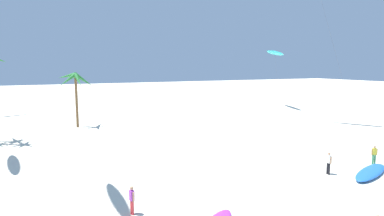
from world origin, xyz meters
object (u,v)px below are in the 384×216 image
(person_near_right, at_px, (329,162))
(person_mid_field, at_px, (374,154))
(flying_kite_2, at_px, (275,53))
(grounded_kite_2, at_px, (371,172))
(palm_tree_4, at_px, (76,82))
(person_foreground_walker, at_px, (132,199))

(person_near_right, distance_m, person_mid_field, 5.46)
(flying_kite_2, distance_m, person_mid_field, 38.21)
(flying_kite_2, relative_size, person_near_right, 6.61)
(grounded_kite_2, distance_m, person_near_right, 3.32)
(palm_tree_4, xyz_separation_m, person_near_right, (15.20, -28.47, -5.13))
(grounded_kite_2, xyz_separation_m, person_mid_field, (2.56, 1.58, 0.71))
(grounded_kite_2, xyz_separation_m, person_near_right, (-2.89, 1.45, 0.75))
(person_mid_field, bearing_deg, person_near_right, -178.66)
(person_mid_field, bearing_deg, flying_kite_2, 63.53)
(flying_kite_2, bearing_deg, person_foreground_walker, -138.23)
(grounded_kite_2, xyz_separation_m, person_foreground_walker, (-18.29, 1.32, 0.70))
(palm_tree_4, height_order, person_near_right, palm_tree_4)
(person_foreground_walker, xyz_separation_m, person_mid_field, (20.85, 0.26, 0.01))
(palm_tree_4, distance_m, person_near_right, 32.68)
(person_near_right, bearing_deg, flying_kite_2, 56.57)
(palm_tree_4, height_order, flying_kite_2, flying_kite_2)
(person_foreground_walker, distance_m, person_near_right, 15.40)
(palm_tree_4, bearing_deg, person_mid_field, -53.93)
(person_foreground_walker, bearing_deg, flying_kite_2, 41.77)
(person_foreground_walker, height_order, person_mid_field, person_mid_field)
(person_foreground_walker, relative_size, person_near_right, 0.94)
(palm_tree_4, bearing_deg, person_near_right, -61.91)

